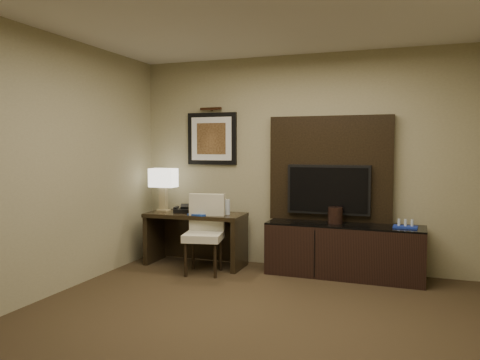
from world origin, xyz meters
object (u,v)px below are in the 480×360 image
at_px(desk_chair, 204,236).
at_px(desk_phone, 182,208).
at_px(desk, 196,239).
at_px(credenza, 344,250).
at_px(minibar_tray, 405,224).
at_px(tv, 329,190).
at_px(table_lamp, 163,190).
at_px(ice_bucket, 335,215).
at_px(water_bottle, 228,207).

relative_size(desk_chair, desk_phone, 4.37).
distance_m(desk, desk_chair, 0.45).
xyz_separation_m(desk, credenza, (1.89, 0.10, -0.03)).
relative_size(credenza, minibar_tray, 7.01).
bearing_deg(tv, desk_chair, -157.46).
bearing_deg(table_lamp, ice_bucket, 1.24).
bearing_deg(desk, minibar_tray, 0.14).
xyz_separation_m(credenza, table_lamp, (-2.39, -0.04, 0.65)).
bearing_deg(table_lamp, water_bottle, -2.45).
distance_m(desk, minibar_tray, 2.59).
bearing_deg(desk_phone, minibar_tray, -15.83).
bearing_deg(desk_chair, minibar_tray, -1.03).
height_order(desk_chair, desk_phone, desk_chair).
bearing_deg(credenza, ice_bucket, 175.67).
distance_m(tv, desk_phone, 1.90).
height_order(table_lamp, desk_phone, table_lamp).
bearing_deg(desk_chair, ice_bucket, 5.41).
bearing_deg(credenza, desk_phone, -175.82).
bearing_deg(tv, desk_phone, -172.54).
bearing_deg(water_bottle, minibar_tray, 1.43).
relative_size(desk, tv, 1.28).
bearing_deg(desk_chair, credenza, 4.00).
xyz_separation_m(credenza, desk_phone, (-2.07, -0.10, 0.42)).
bearing_deg(credenza, desk_chair, -163.35).
height_order(tv, table_lamp, tv).
height_order(desk_phone, minibar_tray, desk_phone).
bearing_deg(ice_bucket, tv, 128.87).
bearing_deg(minibar_tray, ice_bucket, 177.37).
bearing_deg(table_lamp, minibar_tray, 0.25).
relative_size(desk, water_bottle, 6.72).
relative_size(desk, table_lamp, 2.24).
height_order(desk_chair, table_lamp, table_lamp).
bearing_deg(desk_phone, ice_bucket, -14.13).
xyz_separation_m(desk, ice_bucket, (1.78, 0.11, 0.38)).
xyz_separation_m(credenza, desk_chair, (-1.62, -0.44, 0.15)).
bearing_deg(tv, table_lamp, -175.30).
bearing_deg(ice_bucket, water_bottle, -176.18).
height_order(credenza, desk_phone, desk_phone).
bearing_deg(minibar_tray, tv, 169.50).
distance_m(water_bottle, minibar_tray, 2.13).
height_order(desk, minibar_tray, minibar_tray).
relative_size(desk_phone, water_bottle, 1.12).
bearing_deg(desk_chair, desk, 116.28).
xyz_separation_m(desk_phone, water_bottle, (0.62, 0.02, 0.04)).
bearing_deg(water_bottle, desk_phone, -177.72).
height_order(water_bottle, minibar_tray, water_bottle).
distance_m(credenza, desk_chair, 1.69).
xyz_separation_m(desk, water_bottle, (0.44, 0.02, 0.44)).
bearing_deg(desk_phone, desk_chair, -54.33).
distance_m(desk_chair, desk_phone, 0.63).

